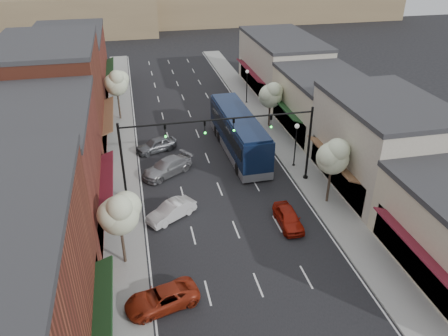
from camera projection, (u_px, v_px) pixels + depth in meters
ground at (243, 246)px, 31.53m from camera, size 160.00×160.00×0.00m
sidewalk_left at (121, 146)px, 45.70m from camera, size 2.80×73.00×0.15m
sidewalk_right at (274, 132)px, 48.87m from camera, size 2.80×73.00×0.15m
curb_left at (134, 145)px, 45.97m from camera, size 0.25×73.00×0.17m
curb_right at (262, 133)px, 48.60m from camera, size 0.25×73.00×0.17m
bldg_left_midnear at (34, 171)px, 31.71m from camera, size 10.14×14.10×9.40m
bldg_left_midfar at (54, 97)px, 43.30m from camera, size 10.14×14.10×10.90m
bldg_left_far at (70, 65)px, 57.56m from camera, size 10.14×18.10×8.40m
bldg_right_midnear at (381, 144)px, 37.34m from camera, size 9.14×12.10×7.90m
bldg_right_midfar at (322, 104)px, 47.94m from camera, size 9.14×12.10×6.40m
bldg_right_far at (281, 65)px, 59.65m from camera, size 9.14×16.10×7.40m
hill_near at (34, 14)px, 91.45m from camera, size 50.00×20.00×8.00m
signal_mast_right at (284, 135)px, 37.17m from camera, size 8.22×0.46×7.00m
signal_mast_left at (151, 148)px, 35.06m from camera, size 8.22×0.46×7.00m
tree_right_near at (334, 155)px, 34.31m from camera, size 2.85×2.65×5.95m
tree_right_far at (271, 94)px, 48.19m from camera, size 2.85×2.65×5.43m
tree_left_near at (119, 212)px, 27.88m from camera, size 2.85×2.65×5.69m
tree_left_far at (117, 82)px, 49.88m from camera, size 2.85×2.65×6.13m
lamp_post_near at (296, 138)px, 40.50m from camera, size 0.44×0.44×4.44m
lamp_post_far at (247, 81)px, 55.44m from camera, size 0.44×0.44×4.44m
coach_bus at (239, 133)px, 43.77m from camera, size 3.23×13.34×4.05m
red_hatchback at (288, 218)px, 33.45m from camera, size 1.60×3.95×1.34m
parked_car_a at (162, 299)px, 26.25m from camera, size 4.85×3.12×1.24m
parked_car_b at (171, 211)px, 34.22m from camera, size 4.25×3.41×1.36m
parked_car_c at (167, 167)px, 40.33m from camera, size 5.40×4.53×1.48m
parked_car_d at (156, 145)px, 44.50m from camera, size 4.50×3.02×1.42m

